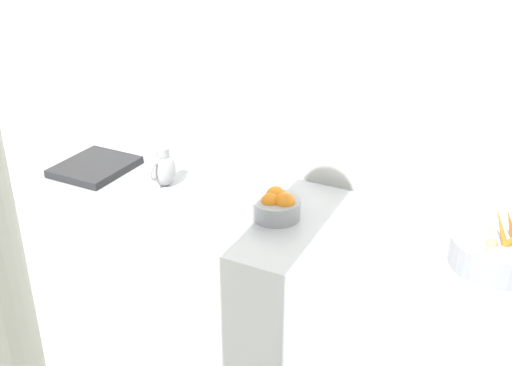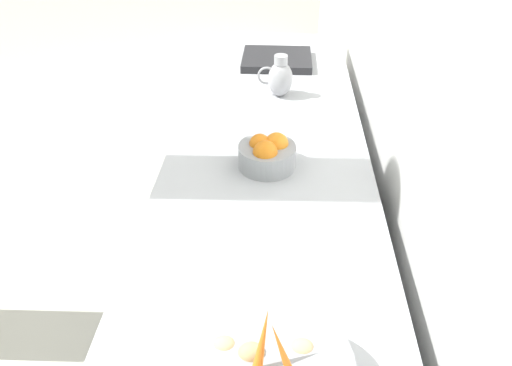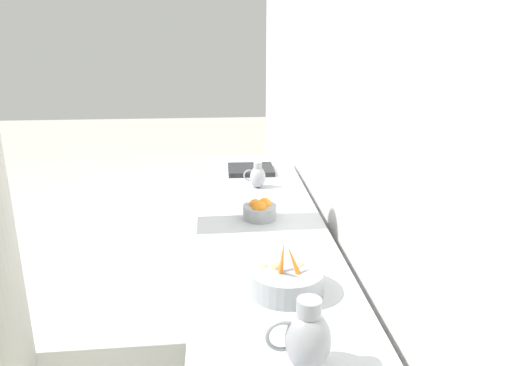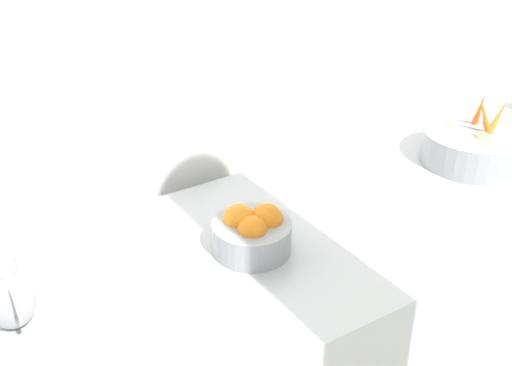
# 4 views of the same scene
# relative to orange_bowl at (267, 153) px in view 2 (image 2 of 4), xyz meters

# --- Properties ---
(prep_counter) EXTENTS (0.72, 2.93, 0.86)m
(prep_counter) POSITION_rel_orange_bowl_xyz_m (0.00, 0.07, -0.48)
(prep_counter) COLOR #ADAFB5
(prep_counter) RESTS_ON ground_plane
(orange_bowl) EXTENTS (0.19, 0.19, 0.12)m
(orange_bowl) POSITION_rel_orange_bowl_xyz_m (0.00, 0.00, 0.00)
(orange_bowl) COLOR gray
(orange_bowl) RESTS_ON prep_counter
(metal_pitcher_short) EXTENTS (0.15, 0.11, 0.18)m
(metal_pitcher_short) POSITION_rel_orange_bowl_xyz_m (-0.03, -0.56, 0.03)
(metal_pitcher_short) COLOR #939399
(metal_pitcher_short) RESTS_ON prep_counter
(counter_sink_basin) EXTENTS (0.34, 0.30, 0.04)m
(counter_sink_basin) POSITION_rel_orange_bowl_xyz_m (-0.01, -0.94, -0.03)
(counter_sink_basin) COLOR #232326
(counter_sink_basin) RESTS_ON prep_counter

